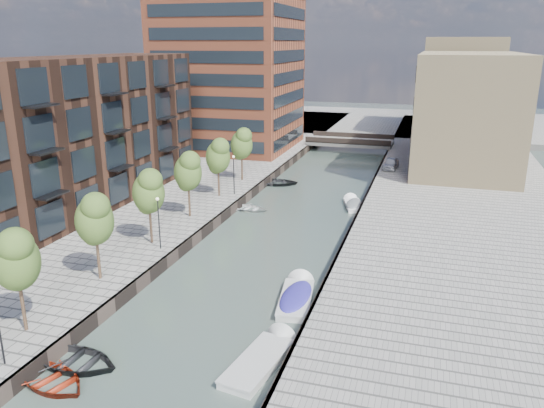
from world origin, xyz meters
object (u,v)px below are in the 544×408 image
at_px(bridge, 350,142).
at_px(sloop_1, 75,365).
at_px(sloop_2, 52,384).
at_px(tree_6, 242,143).
at_px(tree_2, 94,218).
at_px(tree_3, 148,190).
at_px(motorboat_4, 353,204).
at_px(tree_4, 188,170).
at_px(car, 391,163).
at_px(motorboat_3, 297,296).
at_px(sloop_4, 276,185).
at_px(motorboat_2, 264,358).
at_px(tree_1, 15,258).
at_px(tree_5, 218,155).
at_px(sloop_3, 249,210).

bearing_deg(bridge, sloop_1, -94.43).
bearing_deg(sloop_2, tree_6, 23.35).
bearing_deg(sloop_2, tree_2, 38.44).
bearing_deg(tree_3, motorboat_4, 52.75).
distance_m(tree_2, tree_4, 14.00).
height_order(tree_2, car, tree_2).
xyz_separation_m(sloop_2, motorboat_3, (9.40, 12.34, 0.23)).
relative_size(sloop_1, motorboat_3, 0.85).
distance_m(tree_4, sloop_4, 17.76).
bearing_deg(tree_2, bridge, 81.05).
distance_m(sloop_2, motorboat_2, 10.75).
bearing_deg(tree_6, bridge, 71.90).
bearing_deg(sloop_2, sloop_4, 18.19).
bearing_deg(bridge, tree_3, -100.25).
height_order(tree_1, motorboat_3, tree_1).
bearing_deg(tree_3, tree_2, -90.00).
distance_m(tree_6, motorboat_2, 35.40).
relative_size(tree_1, car, 1.45).
bearing_deg(tree_3, tree_4, 90.00).
height_order(tree_5, sloop_1, tree_5).
height_order(sloop_2, sloop_3, sloop_2).
relative_size(sloop_1, car, 1.23).
height_order(tree_5, motorboat_2, tree_5).
relative_size(tree_2, motorboat_2, 1.01).
bearing_deg(tree_1, tree_2, 90.00).
xyz_separation_m(tree_3, car, (16.00, 31.54, -3.61)).
relative_size(tree_1, tree_4, 1.00).
bearing_deg(tree_4, sloop_1, -80.39).
xyz_separation_m(bridge, tree_6, (-8.50, -26.00, 3.92)).
bearing_deg(bridge, sloop_4, -102.34).
relative_size(tree_5, car, 1.45).
distance_m(motorboat_3, car, 35.95).
bearing_deg(sloop_2, bridge, 13.47).
distance_m(tree_6, motorboat_4, 14.74).
relative_size(tree_5, sloop_2, 1.32).
bearing_deg(motorboat_3, car, 85.21).
bearing_deg(sloop_1, tree_1, 78.67).
relative_size(tree_2, motorboat_3, 1.00).
height_order(tree_2, tree_4, same).
height_order(tree_3, sloop_2, tree_3).
height_order(sloop_4, motorboat_3, motorboat_3).
xyz_separation_m(tree_1, tree_3, (0.00, 14.00, 0.00)).
xyz_separation_m(sloop_4, motorboat_4, (10.02, -5.97, 0.19)).
height_order(tree_3, tree_4, same).
relative_size(tree_3, sloop_3, 1.46).
bearing_deg(motorboat_3, sloop_2, -127.31).
xyz_separation_m(tree_6, sloop_4, (3.38, 2.60, -5.31)).
xyz_separation_m(sloop_2, motorboat_4, (9.81, 34.22, 0.19)).
bearing_deg(sloop_1, sloop_4, 2.63).
bearing_deg(tree_3, sloop_3, 74.93).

